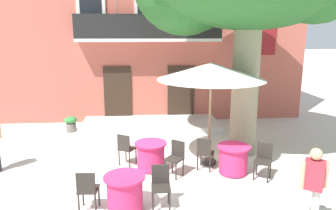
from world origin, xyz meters
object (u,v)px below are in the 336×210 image
cafe_table_front (151,156)px  cafe_chair_front_1 (126,147)px  cafe_chair_near_tree_1 (161,184)px  ground_planter_left (71,123)px  cafe_table_middle (233,159)px  pedestrian_near_entrance (313,185)px  cafe_chair_near_tree_0 (87,188)px  cafe_table_near_tree (125,192)px  cafe_chair_front_0 (176,156)px  cafe_chair_middle_1 (205,151)px  cafe_chair_middle_0 (264,158)px  cafe_umbrella (211,72)px

cafe_table_front → cafe_chair_front_1: bearing=154.9°
cafe_chair_near_tree_1 → ground_planter_left: 6.29m
cafe_chair_front_1 → ground_planter_left: cafe_chair_front_1 is taller
cafe_table_middle → pedestrian_near_entrance: (0.74, -2.52, 0.52)m
cafe_chair_near_tree_0 → cafe_table_front: size_ratio=1.05×
cafe_table_near_tree → cafe_table_middle: 3.15m
pedestrian_near_entrance → cafe_chair_front_0: bearing=131.7°
cafe_chair_near_tree_1 → cafe_chair_front_1: 2.39m
cafe_chair_near_tree_1 → cafe_chair_middle_1: size_ratio=1.00×
cafe_chair_front_1 → ground_planter_left: 3.95m
cafe_chair_middle_1 → cafe_chair_front_1: 2.18m
cafe_chair_near_tree_0 → cafe_chair_middle_1: (2.79, 1.83, 0.00)m
cafe_chair_near_tree_1 → cafe_chair_middle_0: bearing=23.5°
cafe_chair_middle_1 → ground_planter_left: 5.73m
ground_planter_left → cafe_chair_near_tree_1: bearing=-61.1°
cafe_chair_near_tree_1 → cafe_chair_near_tree_0: bearing=-176.8°
cafe_table_middle → pedestrian_near_entrance: 2.68m
cafe_chair_middle_1 → cafe_chair_front_0: 0.84m
cafe_chair_middle_0 → ground_planter_left: (-5.71, 4.35, -0.20)m
cafe_table_middle → cafe_chair_middle_0: 0.77m
cafe_chair_near_tree_0 → pedestrian_near_entrance: 4.36m
ground_planter_left → pedestrian_near_entrance: size_ratio=0.36×
cafe_umbrella → ground_planter_left: size_ratio=5.02×
cafe_table_near_tree → pedestrian_near_entrance: size_ratio=0.53×
cafe_table_front → pedestrian_near_entrance: size_ratio=0.53×
cafe_chair_near_tree_1 → cafe_chair_middle_0: size_ratio=1.00×
cafe_chair_front_0 → cafe_chair_front_1: (-1.31, 0.73, 0.00)m
cafe_chair_middle_0 → pedestrian_near_entrance: bearing=-88.4°
cafe_table_middle → cafe_chair_front_0: (-1.52, 0.01, 0.14)m
cafe_table_middle → ground_planter_left: (-5.03, 4.02, -0.07)m
pedestrian_near_entrance → cafe_table_near_tree: bearing=164.5°
cafe_chair_middle_0 → cafe_umbrella: cafe_umbrella is taller
cafe_table_middle → cafe_table_front: 2.19m
cafe_table_front → cafe_chair_near_tree_1: bearing=-85.3°
cafe_chair_front_0 → pedestrian_near_entrance: pedestrian_near_entrance is taller
ground_planter_left → cafe_table_front: bearing=-51.3°
pedestrian_near_entrance → cafe_chair_near_tree_1: bearing=159.3°
cafe_chair_front_1 → ground_planter_left: bearing=123.9°
cafe_table_middle → pedestrian_near_entrance: size_ratio=0.53×
cafe_chair_near_tree_1 → cafe_table_middle: bearing=36.8°
cafe_chair_near_tree_0 → cafe_table_middle: cafe_chair_near_tree_0 is taller
cafe_chair_near_tree_1 → cafe_table_front: (-0.16, 1.92, -0.14)m
cafe_chair_middle_0 → pedestrian_near_entrance: pedestrian_near_entrance is taller
cafe_chair_near_tree_1 → cafe_chair_middle_1: bearing=53.7°
cafe_chair_near_tree_0 → cafe_umbrella: (2.99, 2.27, 2.08)m
cafe_table_near_tree → ground_planter_left: (-2.29, 5.58, -0.07)m
cafe_table_near_tree → cafe_chair_near_tree_0: (-0.75, -0.02, 0.14)m
cafe_chair_near_tree_0 → cafe_chair_middle_0: bearing=16.6°
cafe_umbrella → ground_planter_left: 6.06m
cafe_table_near_tree → cafe_chair_front_1: size_ratio=0.95×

